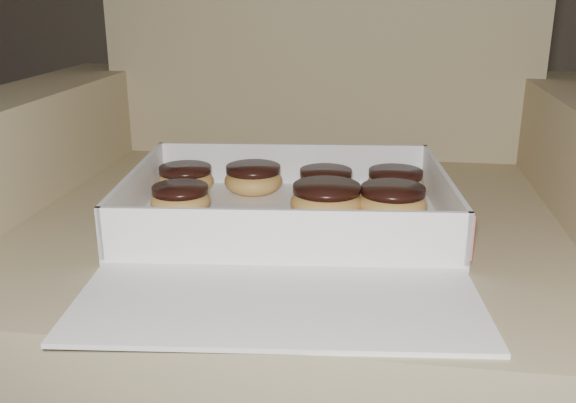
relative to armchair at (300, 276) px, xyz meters
The scene contains 12 objects.
armchair is the anchor object (origin of this frame).
bakery_box 0.22m from the armchair, 88.24° to the right, with size 0.45×0.52×0.07m.
donut_a 0.18m from the armchair, 157.25° to the right, with size 0.08×0.08×0.04m.
donut_b 0.21m from the armchair, 68.14° to the right, with size 0.09×0.09×0.05m.
donut_c 0.24m from the armchair, 166.33° to the right, with size 0.08×0.08×0.04m.
donut_d 0.17m from the armchair, 34.30° to the right, with size 0.08×0.08×0.04m.
donut_e 0.21m from the armchair, ahead, with size 0.08×0.08×0.04m.
donut_f 0.25m from the armchair, 137.77° to the right, with size 0.08×0.08×0.04m.
donut_g 0.24m from the armchair, 39.50° to the right, with size 0.09×0.09×0.04m.
crumb_a 0.29m from the armchair, 111.38° to the right, with size 0.01×0.01×0.00m, color black.
crumb_b 0.32m from the armchair, 113.23° to the right, with size 0.01×0.01×0.00m, color black.
crumb_c 0.23m from the armchair, 131.06° to the right, with size 0.01×0.01×0.00m, color black.
Camera 1 is at (0.43, 0.06, 0.75)m, focal length 40.00 mm.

